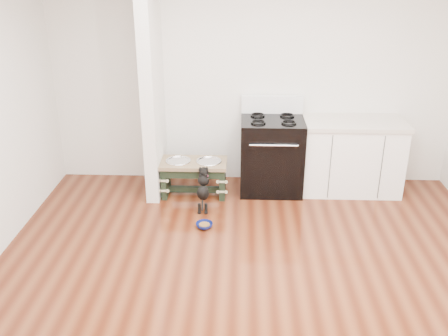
# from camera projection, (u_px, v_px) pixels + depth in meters

# --- Properties ---
(ground) EXTENTS (5.00, 5.00, 0.00)m
(ground) POSITION_uv_depth(u_px,v_px,m) (253.00, 294.00, 4.38)
(ground) COLOR #44190C
(ground) RESTS_ON ground
(room_shell) EXTENTS (5.00, 5.00, 5.00)m
(room_shell) POSITION_uv_depth(u_px,v_px,m) (258.00, 118.00, 3.74)
(room_shell) COLOR silver
(room_shell) RESTS_ON ground
(partition_wall) EXTENTS (0.15, 0.80, 2.70)m
(partition_wall) POSITION_uv_depth(u_px,v_px,m) (152.00, 84.00, 5.81)
(partition_wall) COLOR silver
(partition_wall) RESTS_ON ground
(oven_range) EXTENTS (0.76, 0.69, 1.14)m
(oven_range) POSITION_uv_depth(u_px,v_px,m) (271.00, 154.00, 6.16)
(oven_range) COLOR black
(oven_range) RESTS_ON ground
(cabinet_run) EXTENTS (1.24, 0.64, 0.91)m
(cabinet_run) POSITION_uv_depth(u_px,v_px,m) (351.00, 156.00, 6.15)
(cabinet_run) COLOR white
(cabinet_run) RESTS_ON ground
(dog_feeder) EXTENTS (0.80, 0.43, 0.46)m
(dog_feeder) POSITION_uv_depth(u_px,v_px,m) (194.00, 171.00, 6.08)
(dog_feeder) COLOR black
(dog_feeder) RESTS_ON ground
(puppy) EXTENTS (0.14, 0.41, 0.49)m
(puppy) POSITION_uv_depth(u_px,v_px,m) (203.00, 188.00, 5.75)
(puppy) COLOR black
(puppy) RESTS_ON ground
(floor_bowl) EXTENTS (0.20, 0.20, 0.06)m
(floor_bowl) POSITION_uv_depth(u_px,v_px,m) (204.00, 225.00, 5.43)
(floor_bowl) COLOR navy
(floor_bowl) RESTS_ON ground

